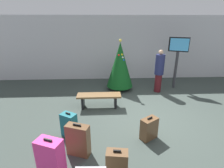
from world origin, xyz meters
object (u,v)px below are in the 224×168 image
Objects in this scene: flight_info_kiosk at (178,54)px; traveller_0 at (159,70)px; suitcase_0 at (117,165)px; waiting_bench at (99,98)px; holiday_tree at (120,65)px; suitcase_3 at (149,129)px; suitcase_1 at (69,125)px; suitcase_5 at (51,157)px; suitcase_2 at (78,140)px.

traveller_0 is (-0.88, -0.43, -0.61)m from flight_info_kiosk.
flight_info_kiosk reaches higher than suitcase_0.
suitcase_0 is at bearing -82.08° from waiting_bench.
suitcase_0 is (-2.06, -4.20, -0.64)m from traveller_0.
suitcase_0 is at bearing -95.86° from holiday_tree.
waiting_bench is 2.18m from suitcase_3.
suitcase_3 is (2.04, -0.21, -0.03)m from suitcase_1.
suitcase_0 is (-2.94, -4.63, -1.24)m from flight_info_kiosk.
flight_info_kiosk is at bearing 59.77° from suitcase_3.
suitcase_5 is at bearing -111.61° from holiday_tree.
flight_info_kiosk is 3.52× the size of suitcase_0.
suitcase_5 is (-0.86, -2.72, 0.02)m from waiting_bench.
traveller_0 is (1.60, -0.32, -0.18)m from holiday_tree.
suitcase_5 reaches higher than suitcase_3.
holiday_tree is 2.72× the size of suitcase_5.
traveller_0 is 2.81× the size of suitcase_0.
suitcase_2 reaches higher than suitcase_3.
traveller_0 is at bearing 50.52° from suitcase_5.
waiting_bench is at bearing -117.70° from holiday_tree.
holiday_tree is 3.66m from suitcase_1.
traveller_0 is 2.23× the size of suitcase_5.
traveller_0 is (2.46, 1.32, 0.58)m from waiting_bench.
suitcase_2 is 0.97× the size of suitcase_5.
suitcase_3 is 0.76× the size of suitcase_5.
suitcase_2 is at bearing -100.41° from waiting_bench.
traveller_0 is at bearing -11.37° from holiday_tree.
holiday_tree reaches higher than traveller_0.
flight_info_kiosk is 5.59m from suitcase_2.
suitcase_1 is (-3.20, -2.87, -0.62)m from traveller_0.
flight_info_kiosk is 2.86× the size of suitcase_2.
suitcase_5 is at bearing -156.03° from suitcase_3.
holiday_tree reaches higher than suitcase_1.
suitcase_1 is 1.18m from suitcase_5.
suitcase_3 reaches higher than waiting_bench.
suitcase_1 is 1.11× the size of suitcase_3.
suitcase_5 is at bearing -129.48° from traveller_0.
suitcase_1 is (-0.74, -1.54, -0.04)m from waiting_bench.
suitcase_3 is at bearing 15.36° from suitcase_2.
holiday_tree is 1.64m from traveller_0.
suitcase_2 is at bearing -164.64° from suitcase_3.
flight_info_kiosk is 5.39m from suitcase_1.
waiting_bench is 2.90m from suitcase_0.
suitcase_1 is (-4.08, -3.30, -1.22)m from flight_info_kiosk.
suitcase_3 is at bearing -5.92° from suitcase_1.
traveller_0 reaches higher than suitcase_1.
suitcase_3 is (-2.05, -3.51, -1.26)m from flight_info_kiosk.
suitcase_3 is (1.30, -1.75, -0.08)m from waiting_bench.
flight_info_kiosk is at bearing 38.93° from suitcase_1.
suitcase_2 is 0.67m from suitcase_5.
holiday_tree is 3.59× the size of suitcase_3.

